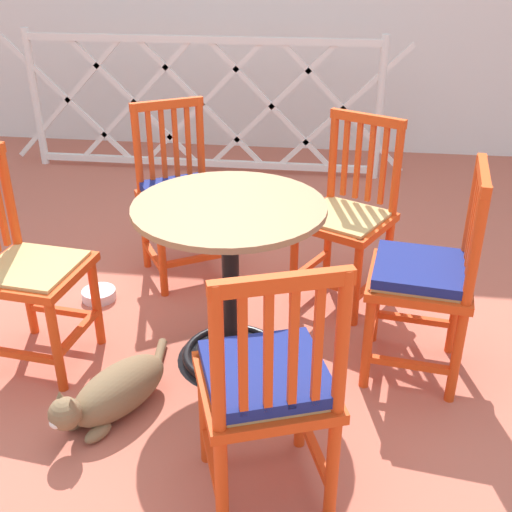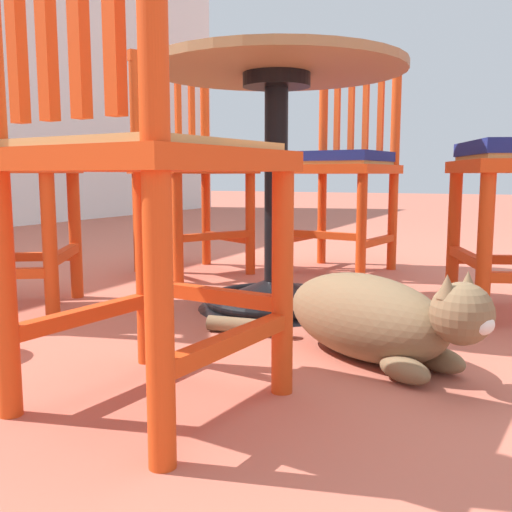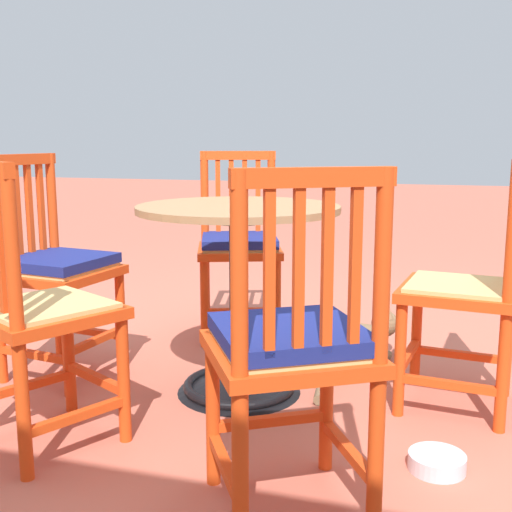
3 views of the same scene
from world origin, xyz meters
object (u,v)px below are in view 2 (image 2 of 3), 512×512
object	(u,v)px
cafe_table	(276,216)
tabby_cat	(376,320)
orange_chair_facing_out	(135,159)
orange_chair_at_corner	(343,166)
orange_chair_tucked_in	(189,169)

from	to	relation	value
cafe_table	tabby_cat	distance (m)	0.60
orange_chair_facing_out	tabby_cat	size ratio (longest dim) A/B	1.27
orange_chair_at_corner	orange_chair_tucked_in	xyz separation A→B (m)	(-0.31, 0.57, -0.01)
cafe_table	orange_chair_at_corner	distance (m)	0.80
orange_chair_at_corner	tabby_cat	xyz separation A→B (m)	(-1.18, -0.44, -0.35)
orange_chair_facing_out	cafe_table	bearing A→B (deg)	7.01
orange_chair_tucked_in	cafe_table	bearing A→B (deg)	-128.23
orange_chair_facing_out	orange_chair_at_corner	bearing A→B (deg)	4.63
cafe_table	orange_chair_facing_out	distance (m)	0.85
cafe_table	orange_chair_facing_out	xyz separation A→B (m)	(-0.83, -0.10, 0.15)
tabby_cat	orange_chair_facing_out	bearing A→B (deg)	144.52
orange_chair_facing_out	orange_chair_at_corner	xyz separation A→B (m)	(1.61, 0.13, 0.01)
orange_chair_at_corner	orange_chair_tucked_in	bearing A→B (deg)	118.51
cafe_table	orange_chair_at_corner	bearing A→B (deg)	2.09
orange_chair_at_corner	tabby_cat	distance (m)	1.30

